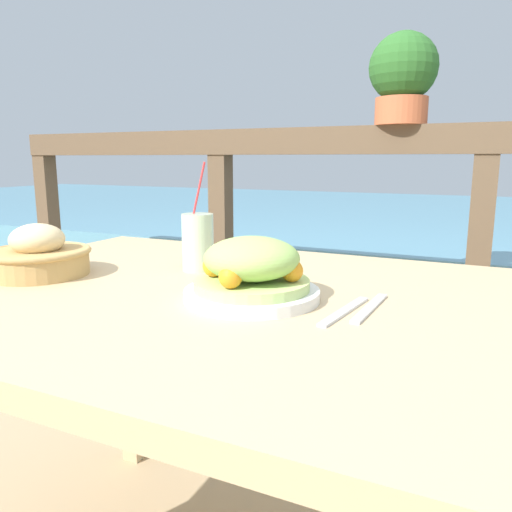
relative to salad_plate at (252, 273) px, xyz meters
The scene contains 9 objects.
patio_table 0.17m from the salad_plate, 161.40° to the left, with size 1.24×0.92×0.76m.
railing_fence 0.88m from the salad_plate, 96.34° to the left, with size 2.80×0.08×1.11m.
sea_backdrop 3.41m from the salad_plate, 91.65° to the left, with size 12.00×4.00×0.59m.
salad_plate is the anchor object (origin of this frame).
drink_glass 0.27m from the salad_plate, 142.43° to the left, with size 0.07×0.07×0.25m.
bread_basket 0.51m from the salad_plate, behind, with size 0.22×0.22×0.11m.
potted_plant 0.99m from the salad_plate, 83.44° to the left, with size 0.21×0.21×0.28m.
fork 0.18m from the salad_plate, ahead, with size 0.04×0.18×0.00m.
knife 0.22m from the salad_plate, ahead, with size 0.02×0.18×0.00m.
Camera 1 is at (0.48, -0.82, 1.01)m, focal length 35.00 mm.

